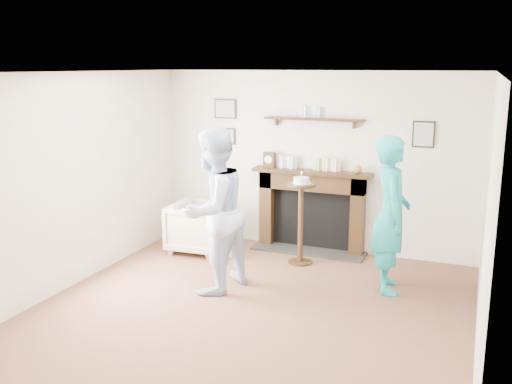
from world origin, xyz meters
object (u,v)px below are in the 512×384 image
man (214,289)px  armchair (200,251)px  woman (387,289)px  pedestal_table (301,207)px

man → armchair: bearing=-131.5°
armchair → woman: bearing=-101.9°
man → pedestal_table: bearing=166.9°
armchair → man: (0.81, -1.20, 0.00)m
man → pedestal_table: 1.61m
man → pedestal_table: pedestal_table is taller
woman → armchair: bearing=66.1°
woman → pedestal_table: 1.53m
armchair → man: 1.44m
armchair → man: bearing=-148.5°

